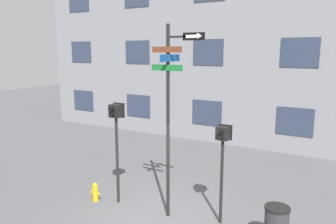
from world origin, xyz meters
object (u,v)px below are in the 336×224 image
(fire_hydrant, at_px, (95,192))
(street_sign_pole, at_px, (170,106))
(pedestrian_signal_left, at_px, (116,126))
(pedestrian_signal_right, at_px, (222,149))

(fire_hydrant, bearing_deg, street_sign_pole, 7.03)
(pedestrian_signal_left, relative_size, fire_hydrant, 5.27)
(pedestrian_signal_right, bearing_deg, pedestrian_signal_left, -172.82)
(pedestrian_signal_right, bearing_deg, street_sign_pole, -164.45)
(street_sign_pole, xyz_separation_m, pedestrian_signal_left, (-1.74, -0.02, -0.72))
(street_sign_pole, height_order, pedestrian_signal_right, street_sign_pole)
(pedestrian_signal_left, xyz_separation_m, pedestrian_signal_right, (3.02, 0.38, -0.29))
(pedestrian_signal_right, relative_size, fire_hydrant, 4.63)
(pedestrian_signal_left, height_order, pedestrian_signal_right, pedestrian_signal_left)
(street_sign_pole, distance_m, pedestrian_signal_right, 1.67)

